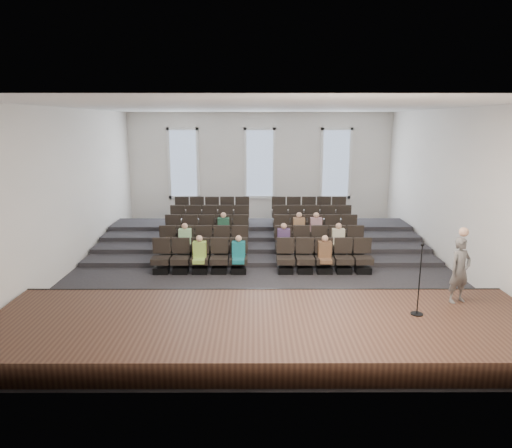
{
  "coord_description": "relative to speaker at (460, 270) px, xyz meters",
  "views": [
    {
      "loc": [
        -0.23,
        -14.06,
        4.59
      ],
      "look_at": [
        -0.19,
        0.5,
        1.3
      ],
      "focal_mm": 32.0,
      "sensor_mm": 36.0,
      "label": 1
    }
  ],
  "objects": [
    {
      "name": "ground",
      "position": [
        -4.46,
        4.15,
        -1.27
      ],
      "size": [
        14.0,
        14.0,
        0.0
      ],
      "primitive_type": "plane",
      "color": "black",
      "rests_on": "ground"
    },
    {
      "name": "ceiling",
      "position": [
        -4.46,
        4.15,
        3.74
      ],
      "size": [
        12.0,
        14.0,
        0.02
      ],
      "primitive_type": "cube",
      "color": "white",
      "rests_on": "ground"
    },
    {
      "name": "wall_back",
      "position": [
        -4.46,
        11.17,
        1.23
      ],
      "size": [
        12.0,
        0.04,
        5.0
      ],
      "primitive_type": "cube",
      "color": "white",
      "rests_on": "ground"
    },
    {
      "name": "wall_front",
      "position": [
        -4.46,
        -2.87,
        1.23
      ],
      "size": [
        12.0,
        0.04,
        5.0
      ],
      "primitive_type": "cube",
      "color": "white",
      "rests_on": "ground"
    },
    {
      "name": "wall_left",
      "position": [
        -10.48,
        4.15,
        1.23
      ],
      "size": [
        0.04,
        14.0,
        5.0
      ],
      "primitive_type": "cube",
      "color": "white",
      "rests_on": "ground"
    },
    {
      "name": "wall_right",
      "position": [
        1.56,
        4.15,
        1.23
      ],
      "size": [
        0.04,
        14.0,
        5.0
      ],
      "primitive_type": "cube",
      "color": "white",
      "rests_on": "ground"
    },
    {
      "name": "stage",
      "position": [
        -4.46,
        -0.95,
        -1.02
      ],
      "size": [
        11.8,
        3.6,
        0.5
      ],
      "primitive_type": "cube",
      "color": "#462C1E",
      "rests_on": "ground"
    },
    {
      "name": "stage_lip",
      "position": [
        -4.46,
        0.82,
        -1.02
      ],
      "size": [
        11.8,
        0.06,
        0.52
      ],
      "primitive_type": "cube",
      "color": "black",
      "rests_on": "ground"
    },
    {
      "name": "risers",
      "position": [
        -4.46,
        7.32,
        -1.07
      ],
      "size": [
        11.8,
        4.8,
        0.6
      ],
      "color": "black",
      "rests_on": "ground"
    },
    {
      "name": "seating_rows",
      "position": [
        -4.46,
        5.69,
        -0.59
      ],
      "size": [
        6.8,
        4.7,
        1.67
      ],
      "color": "black",
      "rests_on": "ground"
    },
    {
      "name": "windows",
      "position": [
        -4.46,
        11.1,
        1.43
      ],
      "size": [
        8.44,
        0.1,
        3.24
      ],
      "color": "white",
      "rests_on": "wall_back"
    },
    {
      "name": "audience",
      "position": [
        -4.25,
        4.6,
        -0.44
      ],
      "size": [
        5.45,
        2.64,
        1.1
      ],
      "color": "#93BB4A",
      "rests_on": "seating_rows"
    },
    {
      "name": "speaker",
      "position": [
        0.0,
        0.0,
        0.0
      ],
      "size": [
        0.66,
        0.55,
        1.53
      ],
      "primitive_type": "imported",
      "rotation": [
        0.0,
        0.0,
        0.39
      ],
      "color": "#575552",
      "rests_on": "stage"
    },
    {
      "name": "mic_stand",
      "position": [
        -1.18,
        -0.71,
        -0.29
      ],
      "size": [
        0.27,
        0.27,
        1.6
      ],
      "color": "black",
      "rests_on": "stage"
    }
  ]
}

